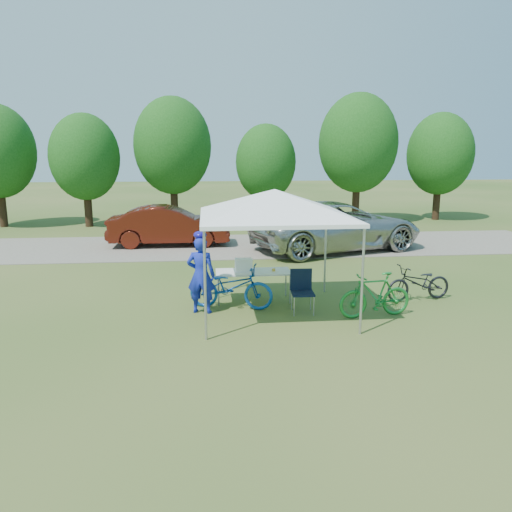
{
  "coord_description": "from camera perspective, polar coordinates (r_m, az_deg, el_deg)",
  "views": [
    {
      "loc": [
        -1.45,
        -10.5,
        3.51
      ],
      "look_at": [
        -0.2,
        2.0,
        0.87
      ],
      "focal_mm": 35.0,
      "sensor_mm": 36.0,
      "label": 1
    }
  ],
  "objects": [
    {
      "name": "cyclist",
      "position": [
        10.99,
        -6.31,
        -2.17
      ],
      "size": [
        0.7,
        0.54,
        1.71
      ],
      "primitive_type": "imported",
      "rotation": [
        0.0,
        0.0,
        2.92
      ],
      "color": "#1423A6",
      "rests_on": "ground"
    },
    {
      "name": "bike_blue",
      "position": [
        11.32,
        -2.88,
        -3.53
      ],
      "size": [
        2.03,
        1.17,
        1.01
      ],
      "primitive_type": "imported",
      "rotation": [
        0.0,
        0.0,
        1.29
      ],
      "color": "#11469A",
      "rests_on": "ground"
    },
    {
      "name": "treeline",
      "position": [
        24.57,
        -3.1,
        11.92
      ],
      "size": [
        24.89,
        4.28,
        6.3
      ],
      "color": "#382314",
      "rests_on": "ground"
    },
    {
      "name": "cooler",
      "position": [
        11.76,
        -1.43,
        -1.04
      ],
      "size": [
        0.42,
        0.28,
        0.3
      ],
      "color": "white",
      "rests_on": "folding_table"
    },
    {
      "name": "ground",
      "position": [
        11.16,
        2.04,
        -6.45
      ],
      "size": [
        100.0,
        100.0,
        0.0
      ],
      "primitive_type": "plane",
      "color": "#2D5119",
      "rests_on": "ground"
    },
    {
      "name": "folding_table",
      "position": [
        11.83,
        -0.32,
        -1.94
      ],
      "size": [
        1.77,
        0.74,
        0.73
      ],
      "color": "white",
      "rests_on": "ground"
    },
    {
      "name": "bike_dark",
      "position": [
        12.53,
        18.14,
        -2.94
      ],
      "size": [
        1.73,
        0.85,
        0.87
      ],
      "primitive_type": "imported",
      "rotation": [
        0.0,
        0.0,
        -1.4
      ],
      "color": "black",
      "rests_on": "ground"
    },
    {
      "name": "folding_chair",
      "position": [
        11.11,
        5.27,
        -3.55
      ],
      "size": [
        0.51,
        0.52,
        0.95
      ],
      "rotation": [
        0.0,
        0.0,
        -0.05
      ],
      "color": "black",
      "rests_on": "ground"
    },
    {
      "name": "minivan",
      "position": [
        18.18,
        9.19,
        3.45
      ],
      "size": [
        6.85,
        4.68,
        1.74
      ],
      "primitive_type": "imported",
      "rotation": [
        0.0,
        0.0,
        1.88
      ],
      "color": "#AFB0AB",
      "rests_on": "gravel_strip"
    },
    {
      "name": "bike_green",
      "position": [
        11.02,
        13.45,
        -4.35
      ],
      "size": [
        1.68,
        0.68,
        0.98
      ],
      "primitive_type": "imported",
      "rotation": [
        0.0,
        0.0,
        -1.43
      ],
      "color": "#1B7D2F",
      "rests_on": "ground"
    },
    {
      "name": "gravel_strip",
      "position": [
        18.88,
        -1.23,
        1.2
      ],
      "size": [
        24.0,
        5.0,
        0.02
      ],
      "primitive_type": "cube",
      "color": "gray",
      "rests_on": "ground"
    },
    {
      "name": "canopy",
      "position": [
        10.63,
        2.15,
        7.24
      ],
      "size": [
        4.53,
        4.53,
        3.0
      ],
      "color": "#A5A5AA",
      "rests_on": "ground"
    },
    {
      "name": "ice_cream_cup",
      "position": [
        11.82,
        2.04,
        -1.6
      ],
      "size": [
        0.08,
        0.08,
        0.06
      ],
      "primitive_type": "cylinder",
      "color": "gold",
      "rests_on": "folding_table"
    },
    {
      "name": "sedan",
      "position": [
        19.09,
        -9.89,
        3.44
      ],
      "size": [
        4.52,
        1.6,
        1.49
      ],
      "primitive_type": "imported",
      "rotation": [
        0.0,
        0.0,
        1.58
      ],
      "color": "#54180E",
      "rests_on": "gravel_strip"
    }
  ]
}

